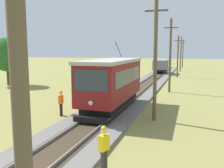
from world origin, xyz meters
The scene contains 11 objects.
red_tram centered at (0.00, 13.28, 2.19)m, with size 2.60×8.54×4.79m.
freight_car centered at (0.00, 43.28, 1.56)m, with size 2.40×5.20×2.31m.
utility_pole_foreground centered at (3.31, -0.94, 4.31)m, with size 1.40×0.27×8.42m.
utility_pole_near_tram centered at (3.31, 11.69, 3.98)m, with size 1.40×0.54×7.78m.
utility_pole_mid centered at (3.31, 22.87, 3.95)m, with size 1.40×0.57×7.71m.
utility_pole_far centered at (3.31, 38.23, 3.51)m, with size 1.40×0.57×6.83m.
utility_pole_distant centered at (3.31, 49.93, 3.74)m, with size 1.40×0.27×7.28m.
utility_pole_horizon centered at (3.31, 62.33, 3.66)m, with size 1.40×0.46×7.14m.
track_worker centered at (2.52, 4.46, 0.98)m, with size 0.36×0.44×1.78m.
second_worker centered at (-2.95, 10.98, 0.98)m, with size 0.30×0.41×1.78m.
tree_right_near centered at (-16.69, 21.84, 3.94)m, with size 4.27×4.27×6.08m.
Camera 1 is at (5.42, -3.56, 4.49)m, focal length 39.25 mm.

